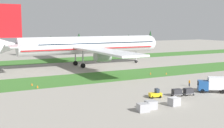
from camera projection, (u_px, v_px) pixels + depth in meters
The scene contains 17 objects.
ground_plane at pixel (175, 103), 59.16m from camera, with size 400.00×400.00×0.00m, color gray.
grass_strip_near at pixel (99, 77), 89.51m from camera, with size 320.00×17.55×0.01m, color #3D752D.
grass_strip_far at pixel (52, 61), 130.73m from camera, with size 320.00×17.55×0.01m, color #3D752D.
airliner at pixel (85, 45), 111.70m from camera, with size 62.80×77.07×22.12m.
baggage_tug at pixel (156, 94), 63.66m from camera, with size 2.80×1.76×1.97m.
cargo_dolly_lead at pixel (177, 92), 65.14m from camera, with size 2.44×1.88×1.55m.
cargo_dolly_second at pixel (189, 91), 66.00m from camera, with size 2.44×1.88×1.55m.
catering_truck at pixel (214, 84), 68.55m from camera, with size 7.00×5.91×3.58m.
ground_crew_marshaller at pixel (189, 83), 75.45m from camera, with size 0.36×0.54×1.74m.
uld_container_0 at pixel (143, 108), 53.33m from camera, with size 2.00×1.60×1.51m, color #A3A3A8.
uld_container_1 at pixel (151, 105), 55.02m from camera, with size 2.00×1.60×1.56m, color #A3A3A8.
uld_container_2 at pixel (174, 102), 57.42m from camera, with size 2.00×1.60×1.58m, color #A3A3A8.
taxiway_marker_0 at pixel (166, 73), 94.25m from camera, with size 0.44×0.44×0.56m, color orange.
taxiway_marker_1 at pixel (32, 84), 76.70m from camera, with size 0.44×0.44×0.66m, color orange.
taxiway_marker_2 at pixel (37, 87), 73.67m from camera, with size 0.44×0.44×0.70m, color orange.
taxiway_marker_3 at pixel (150, 73), 94.08m from camera, with size 0.44×0.44×0.62m, color orange.
distant_tree_line at pixel (27, 42), 154.04m from camera, with size 148.60×9.92×12.56m.
Camera 1 is at (-38.07, -45.08, 15.22)m, focal length 48.38 mm.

